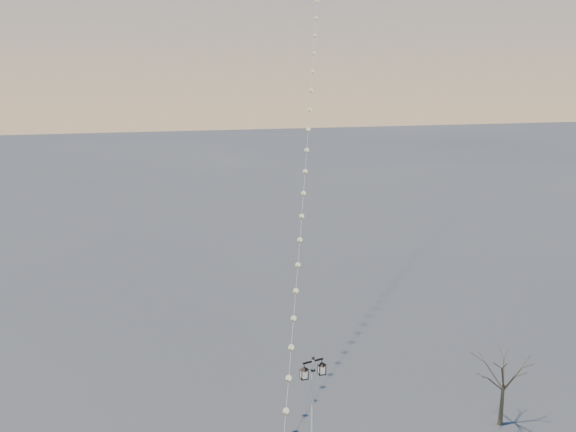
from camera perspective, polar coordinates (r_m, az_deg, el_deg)
name	(u,v)px	position (r m, az deg, el deg)	size (l,w,h in m)	color
street_lamp	(313,407)	(24.87, 2.34, -17.55)	(1.19, 0.60, 4.76)	black
bare_tree	(504,374)	(29.07, 19.77, -13.85)	(2.17, 2.17, 3.61)	#3E3727
kite_train	(314,18)	(42.04, 2.47, 18.17)	(14.31, 37.24, 38.19)	black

